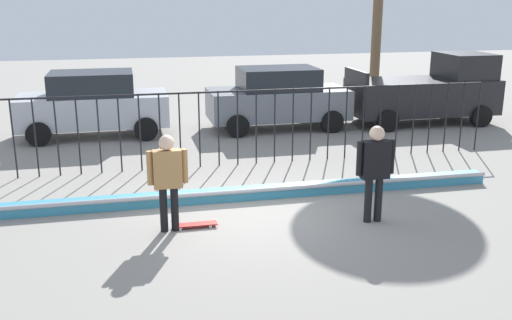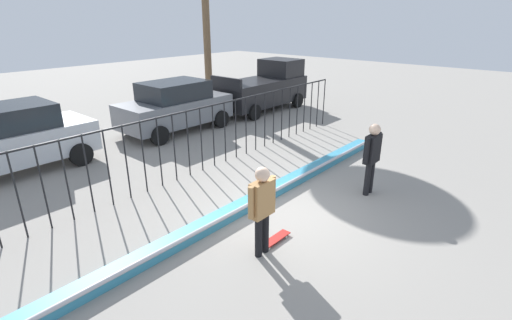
% 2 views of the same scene
% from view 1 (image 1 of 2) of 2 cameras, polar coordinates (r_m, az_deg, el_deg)
% --- Properties ---
extents(ground_plane, '(60.00, 60.00, 0.00)m').
position_cam_1_polar(ground_plane, '(11.33, -0.89, -5.12)').
color(ground_plane, gray).
extents(bowl_coping_ledge, '(11.00, 0.41, 0.27)m').
position_cam_1_polar(bowl_coping_ledge, '(12.01, -1.66, -3.29)').
color(bowl_coping_ledge, teal).
rests_on(bowl_coping_ledge, ground).
extents(perimeter_fence, '(14.04, 0.04, 1.84)m').
position_cam_1_polar(perimeter_fence, '(14.16, -3.67, 3.86)').
color(perimeter_fence, black).
rests_on(perimeter_fence, ground).
extents(skateboarder, '(0.71, 0.26, 1.75)m').
position_cam_1_polar(skateboarder, '(10.24, -8.58, -1.39)').
color(skateboarder, black).
rests_on(skateboarder, ground).
extents(skateboard, '(0.80, 0.20, 0.07)m').
position_cam_1_polar(skateboard, '(10.65, -5.96, -6.25)').
color(skateboard, '#A51E19').
rests_on(skateboard, ground).
extents(camera_operator, '(0.73, 0.27, 1.81)m').
position_cam_1_polar(camera_operator, '(10.77, 11.52, -0.49)').
color(camera_operator, black).
rests_on(camera_operator, ground).
extents(parked_car_silver, '(4.30, 2.12, 1.90)m').
position_cam_1_polar(parked_car_silver, '(17.94, -15.57, 5.31)').
color(parked_car_silver, '#B7BABF').
rests_on(parked_car_silver, ground).
extents(parked_car_gray, '(4.30, 2.12, 1.90)m').
position_cam_1_polar(parked_car_gray, '(18.32, 2.14, 6.08)').
color(parked_car_gray, slate).
rests_on(parked_car_gray, ground).
extents(pickup_truck, '(4.70, 2.12, 2.24)m').
position_cam_1_polar(pickup_truck, '(19.92, 16.44, 6.42)').
color(pickup_truck, black).
rests_on(pickup_truck, ground).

